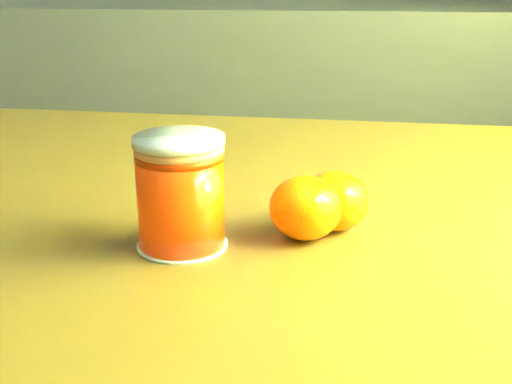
{
  "coord_description": "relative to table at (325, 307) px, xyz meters",
  "views": [
    {
      "loc": [
        0.96,
        -0.46,
        1.03
      ],
      "look_at": [
        0.91,
        0.08,
        0.84
      ],
      "focal_mm": 50.0,
      "sensor_mm": 36.0,
      "label": 1
    }
  ],
  "objects": [
    {
      "name": "table",
      "position": [
        0.0,
        0.0,
        0.0
      ],
      "size": [
        1.11,
        0.81,
        0.8
      ],
      "rotation": [
        0.0,
        0.0,
        -0.07
      ],
      "color": "brown",
      "rests_on": "ground"
    },
    {
      "name": "juice_glass",
      "position": [
        -0.12,
        -0.1,
        0.15
      ],
      "size": [
        0.07,
        0.07,
        0.09
      ],
      "rotation": [
        0.0,
        0.0,
        -0.07
      ],
      "color": "#F03704",
      "rests_on": "table"
    },
    {
      "name": "orange_back",
      "position": [
        0.0,
        -0.04,
        0.13
      ],
      "size": [
        0.07,
        0.07,
        0.05
      ],
      "primitive_type": "ellipsoid",
      "rotation": [
        0.0,
        0.0,
        -0.3
      ],
      "color": "orange",
      "rests_on": "table"
    },
    {
      "name": "orange_front",
      "position": [
        -0.02,
        -0.07,
        0.13
      ],
      "size": [
        0.07,
        0.07,
        0.05
      ],
      "primitive_type": "ellipsoid",
      "rotation": [
        0.0,
        0.0,
        0.13
      ],
      "color": "orange",
      "rests_on": "table"
    }
  ]
}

